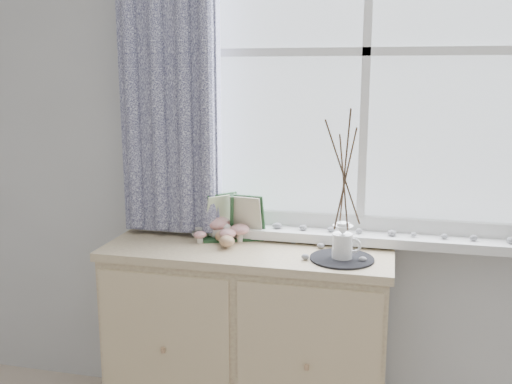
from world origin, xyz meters
TOP-DOWN VIEW (x-y plane):
  - sideboard at (-0.15, 1.75)m, footprint 1.20×0.45m
  - botanical_book at (-0.24, 1.83)m, footprint 0.33×0.23m
  - toadstool_cluster at (-0.27, 1.83)m, footprint 0.23×0.16m
  - wooden_eggs at (-0.25, 1.76)m, footprint 0.10×0.12m
  - songbird_figurine at (-0.30, 1.84)m, footprint 0.16×0.11m
  - crocheted_doily at (0.25, 1.69)m, footprint 0.25×0.25m
  - twig_pitcher at (0.25, 1.69)m, footprint 0.23×0.23m
  - sideboard_pebbles at (0.15, 1.75)m, footprint 0.33×0.23m

SIDE VIEW (x-z plane):
  - sideboard at x=-0.15m, z-range 0.00..0.85m
  - crocheted_doily at x=0.25m, z-range 0.85..0.86m
  - sideboard_pebbles at x=0.15m, z-range 0.85..0.87m
  - wooden_eggs at x=-0.25m, z-range 0.84..0.92m
  - songbird_figurine at x=-0.30m, z-range 0.85..0.93m
  - toadstool_cluster at x=-0.27m, z-range 0.86..0.96m
  - botanical_book at x=-0.24m, z-range 0.85..1.06m
  - twig_pitcher at x=0.25m, z-range 0.90..1.50m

